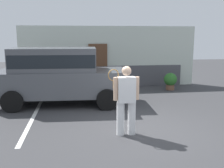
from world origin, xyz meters
TOP-DOWN VIEW (x-y plane):
  - ground_plane at (0.00, 0.00)m, footprint 40.00×40.00m
  - parking_stripe_0 at (-3.00, 1.50)m, footprint 0.12×4.40m
  - house_frontage at (-0.01, 6.31)m, footprint 8.58×0.40m
  - parked_suv at (-2.25, 3.13)m, footprint 4.70×2.36m
  - tennis_player_man at (-0.45, -0.19)m, footprint 0.78×0.27m
  - potted_plant_by_porch at (2.67, 5.01)m, footprint 0.60×0.60m

SIDE VIEW (x-z plane):
  - ground_plane at x=0.00m, z-range 0.00..0.00m
  - parking_stripe_0 at x=-3.00m, z-range 0.00..0.01m
  - potted_plant_by_porch at x=2.67m, z-range 0.04..0.83m
  - tennis_player_man at x=-0.45m, z-range 0.04..1.78m
  - parked_suv at x=-2.25m, z-range 0.12..2.17m
  - house_frontage at x=-0.01m, z-range -0.09..2.85m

